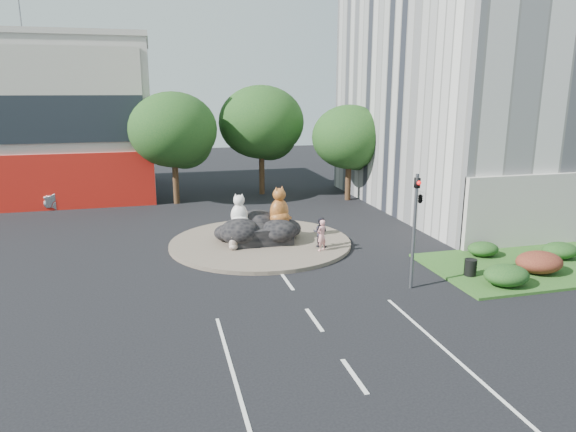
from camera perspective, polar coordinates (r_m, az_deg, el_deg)
The scene contains 21 objects.
ground at distance 19.54m, azimuth 2.94°, elevation -11.46°, with size 120.00×120.00×0.00m, color black.
roundabout_island at distance 28.58m, azimuth -3.08°, elevation -2.96°, with size 10.00×10.00×0.20m, color brown.
rock_plinth at distance 28.43m, azimuth -3.09°, elevation -1.90°, with size 3.20×2.60×0.90m, color black, non-canonical shape.
grass_verge at distance 27.64m, azimuth 25.47°, elevation -5.00°, with size 10.00×6.00×0.12m, color #1F4F1A.
tree_left at distance 39.05m, azimuth -12.53°, elevation 8.95°, with size 6.46×6.46×8.27m.
tree_mid at distance 41.85m, azimuth -2.92°, elevation 9.99°, with size 6.84×6.84×8.76m.
tree_right at distance 39.80m, azimuth 6.88°, elevation 8.37°, with size 5.70×5.70×7.30m.
hedge_near_green at distance 24.19m, azimuth 23.11°, elevation -6.07°, with size 2.00×1.60×0.90m, color #123B16.
hedge_red at distance 26.45m, azimuth 26.13°, elevation -4.63°, with size 2.20×1.76×0.99m, color #501516.
hedge_mid_green at distance 29.16m, azimuth 27.97°, elevation -3.39°, with size 1.80×1.44×0.81m, color #123B16.
hedge_back_green at distance 27.96m, azimuth 20.86°, elevation -3.44°, with size 1.60×1.28×0.72m, color #123B16.
traffic_light at distance 22.06m, azimuth 14.20°, elevation 1.04°, with size 0.44×1.24×5.00m.
street_lamp at distance 31.02m, azimuth 21.63°, elevation 5.84°, with size 2.34×0.22×8.06m.
cat_white at distance 28.13m, azimuth -5.45°, elevation 0.72°, with size 1.08×0.93×1.79m, color silver, non-canonical shape.
cat_tabby at distance 28.35m, azimuth -0.98°, elevation 1.23°, with size 1.27×1.10×2.12m, color #C18228, non-canonical shape.
kitten_calico at distance 27.01m, azimuth -6.12°, elevation -2.80°, with size 0.54×0.47×0.90m, color beige, non-canonical shape.
kitten_white at distance 28.27m, azimuth 0.03°, elevation -2.16°, with size 0.43×0.37×0.72m, color beige, non-canonical shape.
pedestrian_pink at distance 26.67m, azimuth 3.75°, elevation -2.14°, with size 0.60×0.39×1.64m, color pink.
pedestrian_dark at distance 27.29m, azimuth 3.60°, elevation -1.81°, with size 0.78×0.61×1.60m, color black.
parked_car at distance 40.81m, azimuth -22.52°, elevation 1.98°, with size 1.52×4.35×1.43m, color #A0A2A8.
litter_bin at distance 24.87m, azimuth 19.61°, elevation -5.40°, with size 0.56×0.56×0.76m, color black.
Camera 1 is at (-5.39, -16.83, 8.33)m, focal length 32.00 mm.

